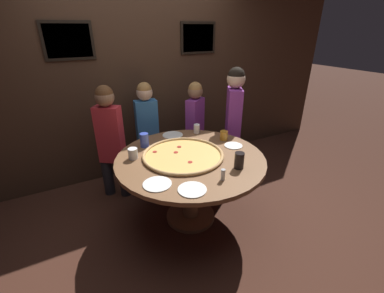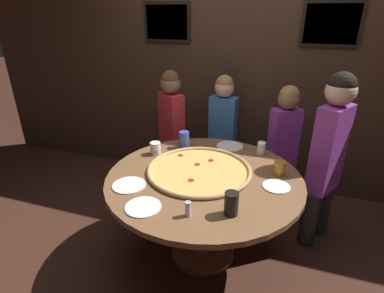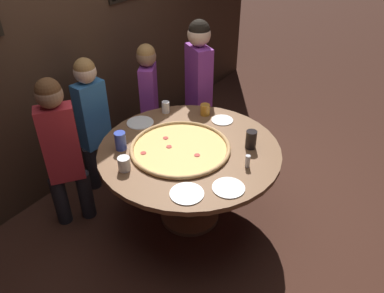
# 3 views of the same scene
# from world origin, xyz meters

# --- Properties ---
(ground_plane) EXTENTS (24.00, 24.00, 0.00)m
(ground_plane) POSITION_xyz_m (0.00, 0.00, 0.00)
(ground_plane) COLOR #422319
(back_wall) EXTENTS (6.40, 0.08, 2.60)m
(back_wall) POSITION_xyz_m (0.00, 1.32, 1.30)
(back_wall) COLOR #3D281C
(back_wall) RESTS_ON ground_plane
(dining_table) EXTENTS (1.45, 1.45, 0.74)m
(dining_table) POSITION_xyz_m (0.00, 0.00, 0.59)
(dining_table) COLOR brown
(dining_table) RESTS_ON ground_plane
(giant_pizza) EXTENTS (0.80, 0.80, 0.03)m
(giant_pizza) POSITION_xyz_m (-0.05, 0.05, 0.75)
(giant_pizza) COLOR #EAB75B
(giant_pizza) RESTS_ON dining_table
(drink_cup_far_left) EXTENTS (0.09, 0.09, 0.10)m
(drink_cup_far_left) POSITION_xyz_m (0.52, 0.19, 0.79)
(drink_cup_far_left) COLOR #BC7A23
(drink_cup_far_left) RESTS_ON dining_table
(drink_cup_front_edge) EXTENTS (0.07, 0.07, 0.11)m
(drink_cup_front_edge) POSITION_xyz_m (0.36, 0.51, 0.79)
(drink_cup_front_edge) COLOR white
(drink_cup_front_edge) RESTS_ON dining_table
(drink_cup_near_right) EXTENTS (0.09, 0.09, 0.10)m
(drink_cup_near_right) POSITION_xyz_m (-0.50, 0.23, 0.79)
(drink_cup_near_right) COLOR white
(drink_cup_near_right) RESTS_ON dining_table
(drink_cup_by_shaker) EXTENTS (0.09, 0.09, 0.15)m
(drink_cup_by_shaker) POSITION_xyz_m (0.28, -0.39, 0.81)
(drink_cup_by_shaker) COLOR black
(drink_cup_by_shaker) RESTS_ON dining_table
(drink_cup_far_right) EXTENTS (0.09, 0.09, 0.15)m
(drink_cup_far_right) POSITION_xyz_m (-0.31, 0.44, 0.81)
(drink_cup_far_right) COLOR #384CB7
(drink_cup_far_right) RESTS_ON dining_table
(white_plate_right_side) EXTENTS (0.24, 0.24, 0.01)m
(white_plate_right_side) POSITION_xyz_m (0.07, 0.58, 0.74)
(white_plate_right_side) COLOR white
(white_plate_right_side) RESTS_ON dining_table
(white_plate_left_side) EXTENTS (0.23, 0.23, 0.01)m
(white_plate_left_side) POSITION_xyz_m (-0.25, -0.50, 0.74)
(white_plate_left_side) COLOR white
(white_plate_left_side) RESTS_ON dining_table
(white_plate_beside_cup) EXTENTS (0.19, 0.19, 0.01)m
(white_plate_beside_cup) POSITION_xyz_m (0.52, 0.01, 0.74)
(white_plate_beside_cup) COLOR white
(white_plate_beside_cup) RESTS_ON dining_table
(white_plate_near_front) EXTENTS (0.23, 0.23, 0.01)m
(white_plate_near_front) POSITION_xyz_m (-0.46, -0.30, 0.74)
(white_plate_near_front) COLOR white
(white_plate_near_front) RESTS_ON dining_table
(condiment_shaker) EXTENTS (0.04, 0.04, 0.10)m
(condiment_shaker) POSITION_xyz_m (0.04, -0.49, 0.79)
(condiment_shaker) COLOR silver
(condiment_shaker) RESTS_ON dining_table
(diner_far_left) EXTENTS (0.34, 0.30, 1.34)m
(diner_far_left) POSITION_xyz_m (-0.59, 0.82, 0.76)
(diner_far_left) COLOR #232328
(diner_far_left) RESTS_ON ground_plane
(diner_side_left) EXTENTS (0.33, 0.19, 1.30)m
(diner_side_left) POSITION_xyz_m (-0.09, 1.00, 0.73)
(diner_side_left) COLOR #232328
(diner_side_left) RESTS_ON ground_plane
(diner_side_right) EXTENTS (0.33, 0.26, 1.27)m
(diner_side_right) POSITION_xyz_m (0.52, 0.86, 0.72)
(diner_side_right) COLOR #232328
(diner_side_right) RESTS_ON ground_plane
(diner_centre_back) EXTENTS (0.30, 0.38, 1.47)m
(diner_centre_back) POSITION_xyz_m (0.87, 0.50, 0.83)
(diner_centre_back) COLOR #232328
(diner_centre_back) RESTS_ON ground_plane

